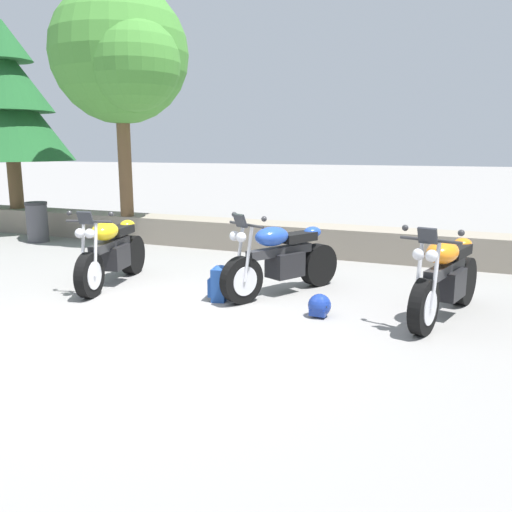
{
  "coord_description": "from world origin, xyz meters",
  "views": [
    {
      "loc": [
        3.39,
        -4.89,
        1.99
      ],
      "look_at": [
        0.76,
        1.2,
        0.65
      ],
      "focal_mm": 37.54,
      "sensor_mm": 36.0,
      "label": 1
    }
  ],
  "objects_px": {
    "rider_helmet": "(319,306)",
    "leafy_tree_mid_left": "(123,56)",
    "pine_tree_far_left": "(8,103)",
    "motorcycle_orange_far_right": "(445,279)",
    "motorcycle_blue_centre": "(281,260)",
    "motorcycle_yellow_near_left": "(111,253)",
    "rider_backpack": "(219,282)",
    "trash_bin": "(37,222)"
  },
  "relations": [
    {
      "from": "motorcycle_blue_centre",
      "to": "motorcycle_orange_far_right",
      "type": "distance_m",
      "value": 2.17
    },
    {
      "from": "rider_helmet",
      "to": "motorcycle_blue_centre",
      "type": "bearing_deg",
      "value": 135.39
    },
    {
      "from": "motorcycle_blue_centre",
      "to": "pine_tree_far_left",
      "type": "bearing_deg",
      "value": 159.84
    },
    {
      "from": "pine_tree_far_left",
      "to": "leafy_tree_mid_left",
      "type": "relative_size",
      "value": 0.92
    },
    {
      "from": "rider_helmet",
      "to": "pine_tree_far_left",
      "type": "distance_m",
      "value": 9.96
    },
    {
      "from": "motorcycle_yellow_near_left",
      "to": "motorcycle_blue_centre",
      "type": "bearing_deg",
      "value": 11.6
    },
    {
      "from": "motorcycle_orange_far_right",
      "to": "trash_bin",
      "type": "bearing_deg",
      "value": 165.74
    },
    {
      "from": "motorcycle_blue_centre",
      "to": "pine_tree_far_left",
      "type": "xyz_separation_m",
      "value": [
        -7.99,
        2.93,
        2.56
      ]
    },
    {
      "from": "motorcycle_orange_far_right",
      "to": "leafy_tree_mid_left",
      "type": "bearing_deg",
      "value": 156.43
    },
    {
      "from": "pine_tree_far_left",
      "to": "leafy_tree_mid_left",
      "type": "bearing_deg",
      "value": -4.9
    },
    {
      "from": "motorcycle_blue_centre",
      "to": "motorcycle_orange_far_right",
      "type": "relative_size",
      "value": 0.94
    },
    {
      "from": "leafy_tree_mid_left",
      "to": "trash_bin",
      "type": "bearing_deg",
      "value": -159.44
    },
    {
      "from": "leafy_tree_mid_left",
      "to": "rider_helmet",
      "type": "bearing_deg",
      "value": -33.1
    },
    {
      "from": "motorcycle_yellow_near_left",
      "to": "rider_backpack",
      "type": "relative_size",
      "value": 4.35
    },
    {
      "from": "rider_helmet",
      "to": "leafy_tree_mid_left",
      "type": "distance_m",
      "value": 7.23
    },
    {
      "from": "motorcycle_blue_centre",
      "to": "pine_tree_far_left",
      "type": "height_order",
      "value": "pine_tree_far_left"
    },
    {
      "from": "rider_helmet",
      "to": "pine_tree_far_left",
      "type": "bearing_deg",
      "value": 157.09
    },
    {
      "from": "motorcycle_yellow_near_left",
      "to": "motorcycle_orange_far_right",
      "type": "relative_size",
      "value": 1.0
    },
    {
      "from": "rider_backpack",
      "to": "pine_tree_far_left",
      "type": "relative_size",
      "value": 0.11
    },
    {
      "from": "motorcycle_blue_centre",
      "to": "rider_backpack",
      "type": "relative_size",
      "value": 4.08
    },
    {
      "from": "motorcycle_yellow_near_left",
      "to": "pine_tree_far_left",
      "type": "bearing_deg",
      "value": 148.08
    },
    {
      "from": "motorcycle_blue_centre",
      "to": "motorcycle_orange_far_right",
      "type": "xyz_separation_m",
      "value": [
        2.15,
        -0.25,
        0.0
      ]
    },
    {
      "from": "rider_helmet",
      "to": "trash_bin",
      "type": "xyz_separation_m",
      "value": [
        -7.13,
        2.69,
        0.3
      ]
    },
    {
      "from": "rider_backpack",
      "to": "motorcycle_blue_centre",
      "type": "bearing_deg",
      "value": 43.35
    },
    {
      "from": "motorcycle_blue_centre",
      "to": "leafy_tree_mid_left",
      "type": "relative_size",
      "value": 0.41
    },
    {
      "from": "motorcycle_yellow_near_left",
      "to": "leafy_tree_mid_left",
      "type": "distance_m",
      "value": 4.97
    },
    {
      "from": "rider_backpack",
      "to": "pine_tree_far_left",
      "type": "distance_m",
      "value": 8.62
    },
    {
      "from": "motorcycle_blue_centre",
      "to": "trash_bin",
      "type": "relative_size",
      "value": 2.23
    },
    {
      "from": "motorcycle_orange_far_right",
      "to": "rider_backpack",
      "type": "bearing_deg",
      "value": -172.7
    },
    {
      "from": "motorcycle_yellow_near_left",
      "to": "rider_helmet",
      "type": "relative_size",
      "value": 7.3
    },
    {
      "from": "leafy_tree_mid_left",
      "to": "trash_bin",
      "type": "height_order",
      "value": "leafy_tree_mid_left"
    },
    {
      "from": "leafy_tree_mid_left",
      "to": "motorcycle_blue_centre",
      "type": "bearing_deg",
      "value": -30.65
    },
    {
      "from": "motorcycle_blue_centre",
      "to": "motorcycle_orange_far_right",
      "type": "height_order",
      "value": "same"
    },
    {
      "from": "rider_backpack",
      "to": "pine_tree_far_left",
      "type": "height_order",
      "value": "pine_tree_far_left"
    },
    {
      "from": "motorcycle_yellow_near_left",
      "to": "pine_tree_far_left",
      "type": "relative_size",
      "value": 0.47
    },
    {
      "from": "motorcycle_yellow_near_left",
      "to": "leafy_tree_mid_left",
      "type": "bearing_deg",
      "value": 122.13
    },
    {
      "from": "motorcycle_orange_far_right",
      "to": "motorcycle_blue_centre",
      "type": "bearing_deg",
      "value": 173.46
    },
    {
      "from": "rider_backpack",
      "to": "leafy_tree_mid_left",
      "type": "distance_m",
      "value": 6.13
    },
    {
      "from": "motorcycle_blue_centre",
      "to": "rider_helmet",
      "type": "bearing_deg",
      "value": -44.61
    },
    {
      "from": "rider_backpack",
      "to": "leafy_tree_mid_left",
      "type": "xyz_separation_m",
      "value": [
        -3.8,
        3.23,
        3.56
      ]
    },
    {
      "from": "rider_helmet",
      "to": "motorcycle_orange_far_right",
      "type": "bearing_deg",
      "value": 21.17
    },
    {
      "from": "motorcycle_orange_far_right",
      "to": "rider_backpack",
      "type": "xyz_separation_m",
      "value": [
        -2.79,
        -0.36,
        -0.24
      ]
    }
  ]
}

